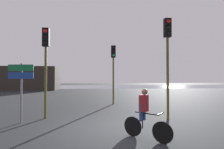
{
  "coord_description": "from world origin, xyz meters",
  "views": [
    {
      "loc": [
        -0.4,
        -6.86,
        1.96
      ],
      "look_at": [
        0.5,
        5.0,
        2.2
      ],
      "focal_mm": 28.0,
      "sensor_mm": 36.0,
      "label": 1
    }
  ],
  "objects_px": {
    "traffic_light_near_right": "(168,49)",
    "cyclist": "(145,114)",
    "traffic_light_center": "(113,63)",
    "direction_sign_post": "(21,82)",
    "traffic_light_near_left": "(46,55)",
    "distant_building": "(17,78)"
  },
  "relations": [
    {
      "from": "cyclist",
      "to": "traffic_light_near_left",
      "type": "bearing_deg",
      "value": -84.58
    },
    {
      "from": "direction_sign_post",
      "to": "traffic_light_near_right",
      "type": "bearing_deg",
      "value": -173.6
    },
    {
      "from": "distant_building",
      "to": "cyclist",
      "type": "height_order",
      "value": "distant_building"
    },
    {
      "from": "traffic_light_center",
      "to": "direction_sign_post",
      "type": "bearing_deg",
      "value": 43.22
    },
    {
      "from": "traffic_light_near_right",
      "to": "direction_sign_post",
      "type": "distance_m",
      "value": 6.87
    },
    {
      "from": "distant_building",
      "to": "traffic_light_near_right",
      "type": "bearing_deg",
      "value": -52.23
    },
    {
      "from": "traffic_light_near_left",
      "to": "traffic_light_center",
      "type": "bearing_deg",
      "value": -131.69
    },
    {
      "from": "distant_building",
      "to": "traffic_light_center",
      "type": "distance_m",
      "value": 22.04
    },
    {
      "from": "traffic_light_center",
      "to": "direction_sign_post",
      "type": "relative_size",
      "value": 1.7
    },
    {
      "from": "traffic_light_near_right",
      "to": "traffic_light_near_left",
      "type": "xyz_separation_m",
      "value": [
        -5.89,
        0.57,
        -0.28
      ]
    },
    {
      "from": "traffic_light_near_right",
      "to": "cyclist",
      "type": "height_order",
      "value": "traffic_light_near_right"
    },
    {
      "from": "distant_building",
      "to": "traffic_light_near_left",
      "type": "bearing_deg",
      "value": -62.78
    },
    {
      "from": "distant_building",
      "to": "traffic_light_center",
      "type": "height_order",
      "value": "traffic_light_center"
    },
    {
      "from": "traffic_light_near_right",
      "to": "traffic_light_near_left",
      "type": "height_order",
      "value": "traffic_light_near_right"
    },
    {
      "from": "distant_building",
      "to": "traffic_light_near_left",
      "type": "xyz_separation_m",
      "value": [
        10.78,
        -20.95,
        1.15
      ]
    },
    {
      "from": "traffic_light_center",
      "to": "cyclist",
      "type": "bearing_deg",
      "value": 86.89
    },
    {
      "from": "distant_building",
      "to": "traffic_light_near_right",
      "type": "height_order",
      "value": "traffic_light_near_right"
    },
    {
      "from": "distant_building",
      "to": "traffic_light_center",
      "type": "bearing_deg",
      "value": -48.94
    },
    {
      "from": "cyclist",
      "to": "direction_sign_post",
      "type": "bearing_deg",
      "value": -72.3
    },
    {
      "from": "direction_sign_post",
      "to": "cyclist",
      "type": "xyz_separation_m",
      "value": [
        4.86,
        -2.35,
        -0.97
      ]
    },
    {
      "from": "distant_building",
      "to": "traffic_light_near_right",
      "type": "relative_size",
      "value": 2.71
    },
    {
      "from": "traffic_light_near_right",
      "to": "cyclist",
      "type": "relative_size",
      "value": 2.99
    }
  ]
}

